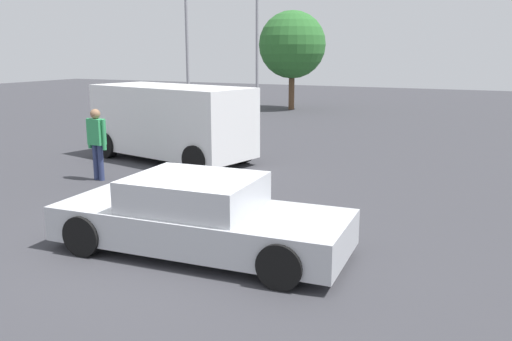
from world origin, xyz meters
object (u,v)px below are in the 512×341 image
light_post_mid (187,29)px  van_white (172,121)px  pedestrian (97,138)px  dog (257,195)px  light_post_near (257,20)px  sedan_foreground (199,217)px

light_post_mid → van_white: bearing=-60.5°
van_white → pedestrian: size_ratio=2.95×
dog → van_white: size_ratio=0.10×
van_white → dog: bearing=-25.2°
van_white → light_post_mid: light_post_mid is taller
dog → light_post_near: bearing=161.7°
pedestrian → light_post_near: (-2.23, 13.74, 3.47)m
light_post_near → light_post_mid: light_post_near is taller
sedan_foreground → pedestrian: 5.63m
sedan_foreground → pedestrian: (-4.71, 3.05, 0.48)m
van_white → sedan_foreground: bearing=-40.6°
light_post_near → dog: bearing=-64.7°
van_white → light_post_mid: 9.70m
van_white → pedestrian: van_white is taller
van_white → light_post_mid: bearing=131.7°
sedan_foreground → pedestrian: pedestrian is taller
van_white → light_post_near: 11.70m
sedan_foreground → van_white: 7.38m
light_post_near → light_post_mid: size_ratio=1.15×
sedan_foreground → light_post_near: (-6.94, 16.79, 3.95)m
van_white → pedestrian: 2.82m
dog → light_post_near: 16.21m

